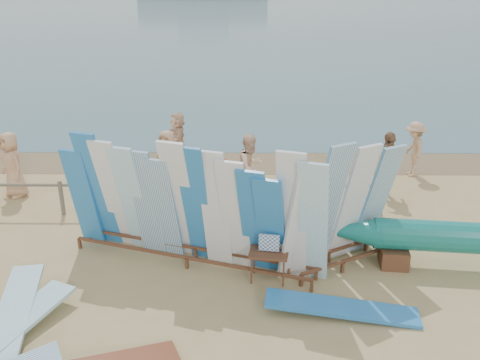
{
  "coord_description": "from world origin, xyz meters",
  "views": [
    {
      "loc": [
        2.56,
        -8.62,
        5.47
      ],
      "look_at": [
        2.47,
        2.64,
        1.09
      ],
      "focal_mm": 38.0,
      "sensor_mm": 36.0,
      "label": 1
    }
  ],
  "objects_px": {
    "vendor_table": "(269,265)",
    "flat_board_d": "(341,314)",
    "beach_chair_left": "(200,194)",
    "beachgoer_5": "(178,137)",
    "beachgoer_0": "(13,165)",
    "beachgoer_6": "(168,160)",
    "beachgoer_8": "(251,167)",
    "flat_board_b": "(8,341)",
    "stroller": "(217,183)",
    "beachgoer_extra_0": "(414,149)",
    "main_surfboard_rack": "(190,209)",
    "flat_board_a": "(14,328)",
    "beachgoer_10": "(388,165)",
    "side_surfboard_rack": "(340,211)",
    "beach_chair_right": "(151,188)"
  },
  "relations": [
    {
      "from": "beachgoer_5",
      "to": "stroller",
      "type": "bearing_deg",
      "value": 15.48
    },
    {
      "from": "beachgoer_8",
      "to": "beachgoer_6",
      "type": "relative_size",
      "value": 1.05
    },
    {
      "from": "stroller",
      "to": "beachgoer_extra_0",
      "type": "bearing_deg",
      "value": 24.49
    },
    {
      "from": "vendor_table",
      "to": "beachgoer_0",
      "type": "bearing_deg",
      "value": 157.2
    },
    {
      "from": "flat_board_b",
      "to": "beachgoer_extra_0",
      "type": "relative_size",
      "value": 1.62
    },
    {
      "from": "flat_board_a",
      "to": "beach_chair_right",
      "type": "relative_size",
      "value": 2.77
    },
    {
      "from": "beach_chair_right",
      "to": "beachgoer_8",
      "type": "distance_m",
      "value": 2.77
    },
    {
      "from": "beachgoer_extra_0",
      "to": "beachgoer_6",
      "type": "distance_m",
      "value": 7.3
    },
    {
      "from": "flat_board_a",
      "to": "beachgoer_10",
      "type": "height_order",
      "value": "beachgoer_10"
    },
    {
      "from": "beachgoer_extra_0",
      "to": "beachgoer_8",
      "type": "height_order",
      "value": "beachgoer_8"
    },
    {
      "from": "main_surfboard_rack",
      "to": "vendor_table",
      "type": "xyz_separation_m",
      "value": [
        1.57,
        -0.62,
        -0.91
      ]
    },
    {
      "from": "main_surfboard_rack",
      "to": "flat_board_b",
      "type": "relative_size",
      "value": 2.03
    },
    {
      "from": "flat_board_a",
      "to": "beachgoer_6",
      "type": "distance_m",
      "value": 6.6
    },
    {
      "from": "side_surfboard_rack",
      "to": "beachgoer_extra_0",
      "type": "xyz_separation_m",
      "value": [
        3.18,
        5.4,
        -0.43
      ]
    },
    {
      "from": "main_surfboard_rack",
      "to": "side_surfboard_rack",
      "type": "height_order",
      "value": "side_surfboard_rack"
    },
    {
      "from": "vendor_table",
      "to": "beachgoer_8",
      "type": "distance_m",
      "value": 4.13
    },
    {
      "from": "flat_board_a",
      "to": "beachgoer_10",
      "type": "relative_size",
      "value": 1.47
    },
    {
      "from": "main_surfboard_rack",
      "to": "beachgoer_8",
      "type": "distance_m",
      "value": 3.7
    },
    {
      "from": "beachgoer_6",
      "to": "side_surfboard_rack",
      "type": "bearing_deg",
      "value": -22.34
    },
    {
      "from": "beachgoer_6",
      "to": "beachgoer_0",
      "type": "height_order",
      "value": "beachgoer_0"
    },
    {
      "from": "beachgoer_0",
      "to": "vendor_table",
      "type": "bearing_deg",
      "value": 10.14
    },
    {
      "from": "side_surfboard_rack",
      "to": "flat_board_a",
      "type": "distance_m",
      "value": 6.27
    },
    {
      "from": "stroller",
      "to": "beachgoer_5",
      "type": "bearing_deg",
      "value": 122.97
    },
    {
      "from": "main_surfboard_rack",
      "to": "beachgoer_8",
      "type": "relative_size",
      "value": 3.06
    },
    {
      "from": "beachgoer_extra_0",
      "to": "beachgoer_0",
      "type": "relative_size",
      "value": 0.92
    },
    {
      "from": "side_surfboard_rack",
      "to": "beach_chair_right",
      "type": "xyz_separation_m",
      "value": [
        -4.43,
        3.63,
        -0.98
      ]
    },
    {
      "from": "vendor_table",
      "to": "beachgoer_0",
      "type": "relative_size",
      "value": 0.55
    },
    {
      "from": "main_surfboard_rack",
      "to": "beachgoer_extra_0",
      "type": "bearing_deg",
      "value": 59.06
    },
    {
      "from": "vendor_table",
      "to": "flat_board_d",
      "type": "relative_size",
      "value": 0.37
    },
    {
      "from": "flat_board_a",
      "to": "stroller",
      "type": "distance_m",
      "value": 6.52
    },
    {
      "from": "beach_chair_left",
      "to": "stroller",
      "type": "xyz_separation_m",
      "value": [
        0.44,
        0.37,
        0.18
      ]
    },
    {
      "from": "beachgoer_extra_0",
      "to": "beachgoer_8",
      "type": "bearing_deg",
      "value": -66.99
    },
    {
      "from": "flat_board_d",
      "to": "flat_board_b",
      "type": "height_order",
      "value": "flat_board_b"
    },
    {
      "from": "main_surfboard_rack",
      "to": "flat_board_a",
      "type": "height_order",
      "value": "main_surfboard_rack"
    },
    {
      "from": "side_surfboard_rack",
      "to": "flat_board_d",
      "type": "height_order",
      "value": "side_surfboard_rack"
    },
    {
      "from": "vendor_table",
      "to": "flat_board_b",
      "type": "height_order",
      "value": "vendor_table"
    },
    {
      "from": "beach_chair_right",
      "to": "beachgoer_0",
      "type": "xyz_separation_m",
      "value": [
        -3.72,
        0.08,
        0.62
      ]
    },
    {
      "from": "beachgoer_8",
      "to": "beachgoer_5",
      "type": "bearing_deg",
      "value": 78.18
    },
    {
      "from": "vendor_table",
      "to": "beachgoer_5",
      "type": "distance_m",
      "value": 7.64
    },
    {
      "from": "beach_chair_left",
      "to": "beachgoer_8",
      "type": "distance_m",
      "value": 1.54
    },
    {
      "from": "side_surfboard_rack",
      "to": "flat_board_a",
      "type": "height_order",
      "value": "side_surfboard_rack"
    },
    {
      "from": "flat_board_d",
      "to": "main_surfboard_rack",
      "type": "bearing_deg",
      "value": 66.19
    },
    {
      "from": "flat_board_a",
      "to": "beachgoer_10",
      "type": "xyz_separation_m",
      "value": [
        7.75,
        5.76,
        0.92
      ]
    },
    {
      "from": "beach_chair_right",
      "to": "beachgoer_extra_0",
      "type": "bearing_deg",
      "value": 1.97
    },
    {
      "from": "vendor_table",
      "to": "beachgoer_10",
      "type": "xyz_separation_m",
      "value": [
        3.37,
        4.22,
        0.59
      ]
    },
    {
      "from": "beachgoer_5",
      "to": "beachgoer_10",
      "type": "xyz_separation_m",
      "value": [
        5.99,
        -2.93,
        0.1
      ]
    },
    {
      "from": "beachgoer_extra_0",
      "to": "beachgoer_10",
      "type": "relative_size",
      "value": 0.91
    },
    {
      "from": "stroller",
      "to": "beach_chair_right",
      "type": "bearing_deg",
      "value": -170.92
    },
    {
      "from": "beach_chair_left",
      "to": "beachgoer_5",
      "type": "distance_m",
      "value": 3.55
    },
    {
      "from": "flat_board_b",
      "to": "stroller",
      "type": "bearing_deg",
      "value": 87.44
    }
  ]
}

